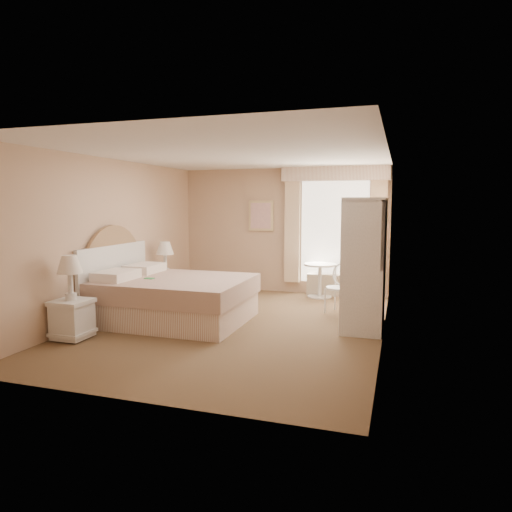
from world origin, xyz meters
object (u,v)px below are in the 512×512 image
(round_table, at_px, (320,275))
(armoire, at_px, (365,275))
(nightstand_near, at_px, (72,308))
(nightstand_far, at_px, (166,279))
(bed, at_px, (167,296))
(cafe_chair, at_px, (340,284))

(round_table, distance_m, armoire, 2.20)
(nightstand_near, bearing_deg, armoire, 25.97)
(nightstand_far, relative_size, armoire, 0.58)
(round_table, relative_size, armoire, 0.35)
(bed, distance_m, armoire, 3.00)
(nightstand_near, xyz_separation_m, round_table, (2.67, 3.72, 0.02))
(cafe_chair, height_order, armoire, armoire)
(nightstand_near, xyz_separation_m, armoire, (3.65, 1.78, 0.36))
(bed, distance_m, nightstand_near, 1.45)
(nightstand_far, bearing_deg, bed, -60.30)
(bed, xyz_separation_m, armoire, (2.93, 0.52, 0.40))
(bed, bearing_deg, round_table, 51.59)
(nightstand_far, xyz_separation_m, round_table, (2.67, 1.18, 0.03))
(nightstand_far, bearing_deg, nightstand_near, -90.00)
(bed, bearing_deg, armoire, 10.06)
(cafe_chair, relative_size, armoire, 0.44)
(round_table, bearing_deg, bed, -128.41)
(bed, relative_size, armoire, 1.20)
(bed, relative_size, round_table, 3.45)
(round_table, bearing_deg, cafe_chair, -64.83)
(nightstand_near, distance_m, armoire, 4.08)
(bed, xyz_separation_m, nightstand_far, (-0.73, 1.27, 0.03))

